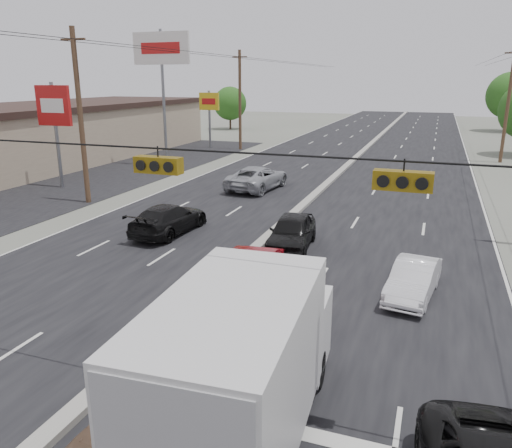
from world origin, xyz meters
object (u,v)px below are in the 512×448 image
at_px(box_truck, 244,366).
at_px(oncoming_near, 169,219).
at_px(tree_right_far, 510,95).
at_px(red_sedan, 249,276).
at_px(queue_car_b, 413,280).
at_px(utility_pole_left_b, 80,116).
at_px(queue_car_a, 292,232).
at_px(pole_sign_billboard, 162,57).
at_px(pole_sign_far, 209,106).
at_px(utility_pole_right_c, 508,104).
at_px(tree_left_far, 230,103).
at_px(utility_pole_left_c, 240,100).
at_px(oncoming_far, 257,178).
at_px(pole_sign_mid, 54,112).

relative_size(box_truck, oncoming_near, 1.46).
bearing_deg(tree_right_far, red_sedan, -102.79).
bearing_deg(queue_car_b, utility_pole_left_b, 166.47).
bearing_deg(utility_pole_left_b, oncoming_near, -26.61).
xyz_separation_m(tree_right_far, queue_car_a, (-14.60, -59.02, -4.21)).
height_order(tree_right_far, oncoming_near, tree_right_far).
height_order(utility_pole_left_b, pole_sign_billboard, pole_sign_billboard).
xyz_separation_m(pole_sign_far, box_truck, (19.89, -41.19, -2.59)).
bearing_deg(oncoming_near, pole_sign_billboard, -57.02).
distance_m(utility_pole_right_c, pole_sign_billboard, 29.78).
distance_m(tree_left_far, red_sedan, 59.23).
xyz_separation_m(pole_sign_billboard, red_sedan, (15.90, -22.33, -8.14)).
bearing_deg(box_truck, utility_pole_left_b, 132.03).
height_order(tree_left_far, tree_right_far, tree_right_far).
bearing_deg(tree_right_far, queue_car_b, -98.46).
height_order(red_sedan, queue_car_b, red_sedan).
bearing_deg(pole_sign_billboard, oncoming_near, -60.06).
relative_size(pole_sign_billboard, tree_right_far, 1.35).
distance_m(utility_pole_right_c, pole_sign_far, 28.51).
height_order(utility_pole_left_c, oncoming_far, utility_pole_left_c).
height_order(utility_pole_left_c, utility_pole_right_c, same).
distance_m(utility_pole_right_c, box_truck, 42.21).
xyz_separation_m(pole_sign_mid, pole_sign_far, (1.00, 22.00, -0.71)).
relative_size(pole_sign_mid, box_truck, 0.98).
height_order(utility_pole_left_b, queue_car_b, utility_pole_left_b).
relative_size(utility_pole_left_b, utility_pole_right_c, 1.00).
bearing_deg(pole_sign_far, tree_left_far, 106.70).
height_order(tree_right_far, oncoming_far, tree_right_far).
distance_m(pole_sign_billboard, oncoming_far, 14.46).
bearing_deg(oncoming_near, box_truck, 128.18).
bearing_deg(tree_left_far, queue_car_b, -61.35).
bearing_deg(pole_sign_far, utility_pole_right_c, 0.00).
relative_size(utility_pole_left_b, utility_pole_left_c, 1.00).
height_order(pole_sign_mid, red_sedan, pole_sign_mid).
xyz_separation_m(utility_pole_left_b, red_sedan, (13.90, -9.33, -4.38)).
height_order(tree_right_far, red_sedan, tree_right_far).
bearing_deg(box_truck, red_sedan, 106.62).
bearing_deg(red_sedan, utility_pole_right_c, 67.17).
bearing_deg(utility_pole_left_b, pole_sign_mid, 146.31).
height_order(tree_left_far, box_truck, tree_left_far).
height_order(pole_sign_mid, tree_right_far, tree_right_far).
distance_m(tree_right_far, queue_car_a, 60.94).
height_order(utility_pole_left_b, oncoming_near, utility_pole_left_b).
relative_size(utility_pole_left_c, oncoming_far, 1.78).
bearing_deg(tree_right_far, oncoming_far, -112.74).
bearing_deg(tree_left_far, utility_pole_right_c, -30.10).
bearing_deg(utility_pole_right_c, pole_sign_mid, -143.29).
height_order(box_truck, queue_car_b, box_truck).
distance_m(pole_sign_billboard, pole_sign_far, 12.89).
distance_m(pole_sign_mid, tree_right_far, 61.59).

